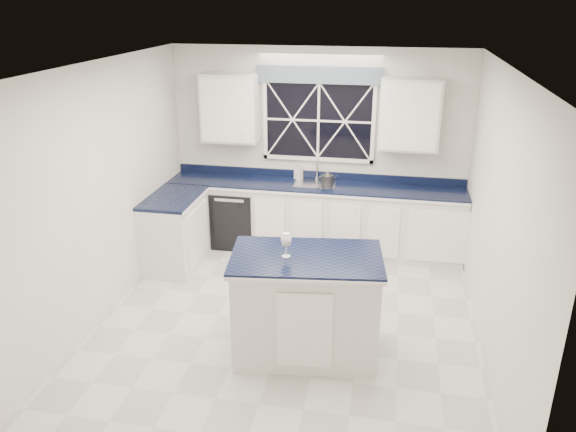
% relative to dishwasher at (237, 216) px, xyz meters
% --- Properties ---
extents(ground, '(4.50, 4.50, 0.00)m').
position_rel_dishwasher_xyz_m(ground, '(1.10, -1.95, -0.41)').
color(ground, silver).
rests_on(ground, ground).
extents(back_wall, '(4.00, 0.10, 2.70)m').
position_rel_dishwasher_xyz_m(back_wall, '(1.10, 0.30, 0.94)').
color(back_wall, silver).
rests_on(back_wall, ground).
extents(base_cabinets, '(3.99, 1.60, 0.90)m').
position_rel_dishwasher_xyz_m(base_cabinets, '(0.77, -0.17, 0.04)').
color(base_cabinets, silver).
rests_on(base_cabinets, ground).
extents(countertop, '(3.98, 0.64, 0.04)m').
position_rel_dishwasher_xyz_m(countertop, '(1.10, 0.00, 0.51)').
color(countertop, black).
rests_on(countertop, base_cabinets).
extents(dishwasher, '(0.60, 0.58, 0.82)m').
position_rel_dishwasher_xyz_m(dishwasher, '(0.00, 0.00, 0.00)').
color(dishwasher, black).
rests_on(dishwasher, ground).
extents(window, '(1.65, 0.09, 1.26)m').
position_rel_dishwasher_xyz_m(window, '(1.10, 0.25, 1.42)').
color(window, black).
rests_on(window, ground).
extents(upper_cabinets, '(3.10, 0.34, 0.90)m').
position_rel_dishwasher_xyz_m(upper_cabinets, '(1.10, 0.13, 1.49)').
color(upper_cabinets, silver).
rests_on(upper_cabinets, ground).
extents(faucet, '(0.05, 0.20, 0.30)m').
position_rel_dishwasher_xyz_m(faucet, '(1.10, 0.19, 0.69)').
color(faucet, '#B9B9BB').
rests_on(faucet, countertop).
extents(island, '(1.50, 1.02, 1.05)m').
position_rel_dishwasher_xyz_m(island, '(1.37, -2.43, 0.12)').
color(island, silver).
rests_on(island, ground).
extents(rug, '(1.42, 0.97, 0.02)m').
position_rel_dishwasher_xyz_m(rug, '(1.36, -0.60, -0.40)').
color(rug, '#B4B4AF').
rests_on(rug, ground).
extents(kettle, '(0.25, 0.20, 0.19)m').
position_rel_dishwasher_xyz_m(kettle, '(1.26, 0.03, 0.62)').
color(kettle, '#29292B').
rests_on(kettle, countertop).
extents(wine_glass, '(0.10, 0.10, 0.24)m').
position_rel_dishwasher_xyz_m(wine_glass, '(1.19, -2.48, 0.80)').
color(wine_glass, white).
rests_on(wine_glass, island).
extents(soap_bottle, '(0.12, 0.13, 0.21)m').
position_rel_dishwasher_xyz_m(soap_bottle, '(0.84, 0.22, 0.63)').
color(soap_bottle, silver).
rests_on(soap_bottle, countertop).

